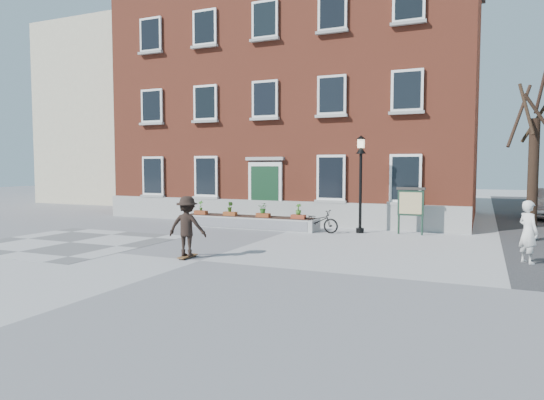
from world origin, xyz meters
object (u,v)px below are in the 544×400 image
at_px(bystander, 528,232).
at_px(notice_board, 411,203).
at_px(bicycle, 317,221).
at_px(skateboarder, 187,226).
at_px(lamp_post, 361,170).

bearing_deg(bystander, notice_board, 3.24).
bearing_deg(bicycle, skateboarder, 166.24).
relative_size(bicycle, lamp_post, 0.45).
relative_size(bicycle, skateboarder, 0.97).
bearing_deg(lamp_post, notice_board, 9.69).
bearing_deg(bystander, bicycle, 27.35).
bearing_deg(lamp_post, bystander, -36.60).
distance_m(bicycle, lamp_post, 2.70).
relative_size(bicycle, bystander, 1.01).
relative_size(bystander, lamp_post, 0.45).
distance_m(lamp_post, notice_board, 2.34).
xyz_separation_m(bicycle, bystander, (7.33, -3.62, 0.41)).
bearing_deg(bystander, lamp_post, 17.05).
distance_m(bystander, skateboarder, 9.61).
bearing_deg(skateboarder, bystander, 19.05).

